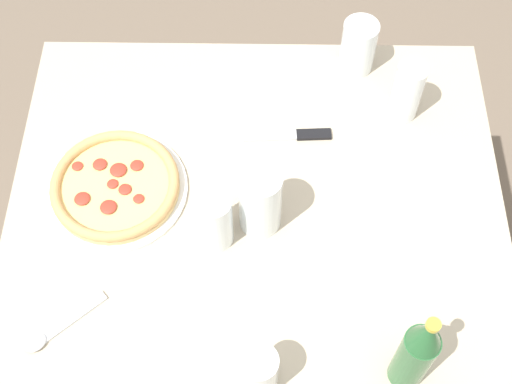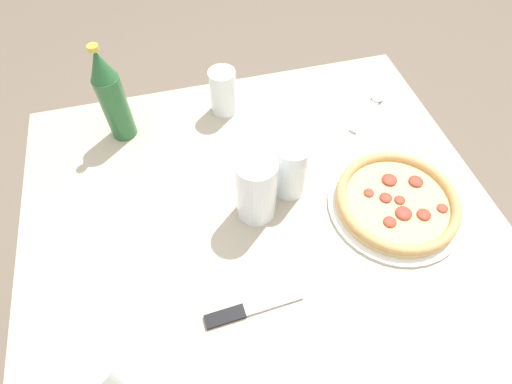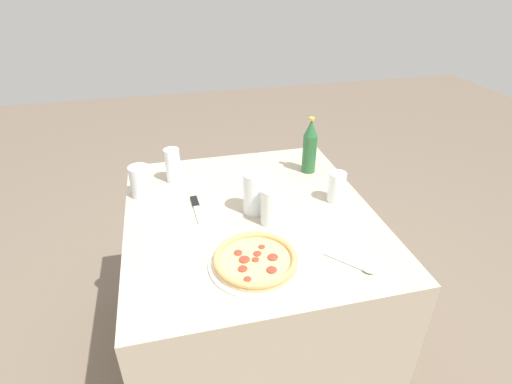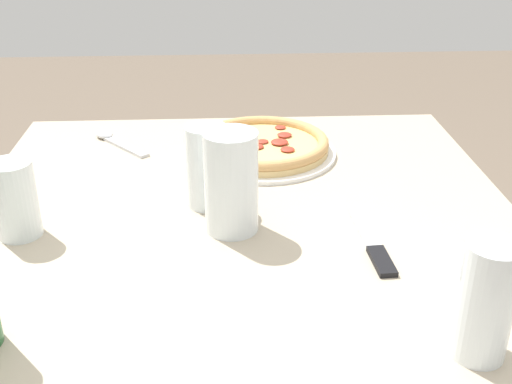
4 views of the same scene
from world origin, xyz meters
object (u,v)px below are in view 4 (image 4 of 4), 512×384
Objects in this scene: glass_red_wine at (231,188)px; knife at (373,245)px; glass_mango_juice at (207,171)px; glass_orange_juice at (16,203)px; pizza_salami at (262,146)px; glass_cola at (484,308)px; spoon at (114,140)px.

glass_red_wine is 0.85× the size of knife.
glass_mango_juice is 1.15× the size of glass_orange_juice.
pizza_salami is 0.30m from glass_red_wine.
glass_red_wine is 1.15× the size of glass_mango_juice.
pizza_salami is 2.42× the size of glass_orange_juice.
glass_red_wine is at bearing -12.59° from pizza_salami.
glass_orange_juice is at bearing -89.81° from glass_red_wine.
knife is (-0.24, -0.07, -0.06)m from glass_cola.
glass_orange_juice is (0.00, -0.32, -0.02)m from glass_red_wine.
glass_cola is 0.84m from spoon.
pizza_salami reaches higher than knife.
spoon is at bearing 166.76° from glass_orange_juice.
pizza_salami is at bearing 167.41° from glass_red_wine.
spoon is at bearing -104.85° from pizza_salami.
glass_mango_juice is 0.74× the size of knife.
glass_mango_juice is 0.49m from glass_cola.
glass_cola is at bearing 19.23° from pizza_salami.
knife is at bearing 58.27° from glass_mango_juice.
knife is (0.15, 0.24, -0.06)m from glass_mango_juice.
pizza_salami is 2.01× the size of glass_cola.
glass_orange_juice is 0.83× the size of spoon.
spoon is (-0.08, -0.30, -0.01)m from pizza_salami.
spoon is (-0.28, -0.20, -0.06)m from glass_mango_juice.
glass_cola is at bearing 38.59° from glass_mango_juice.
spoon is (-0.67, -0.50, -0.06)m from glass_cola.
glass_mango_juice is 0.96× the size of glass_cola.
glass_red_wine is 1.10× the size of glass_cola.
pizza_salami is 1.55× the size of knife.
glass_cola is (0.39, 0.31, 0.00)m from glass_mango_juice.
knife is 0.62m from spoon.
glass_cola is at bearing 15.71° from knife.
spoon reaches higher than knife.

